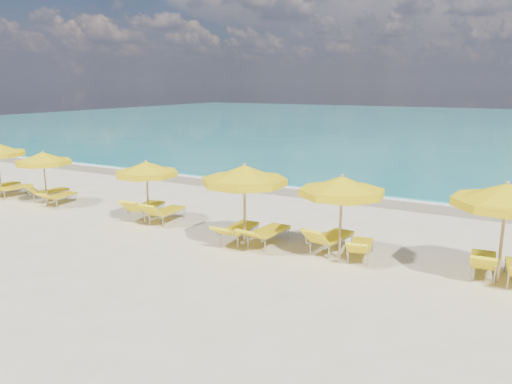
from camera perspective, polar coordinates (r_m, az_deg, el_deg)
The scene contains 21 objects.
ground_plane at distance 15.33m, azimuth -2.75°, elevation -5.44°, with size 120.00×120.00×0.00m, color beige.
ocean at distance 61.04m, azimuth 22.03°, elevation 7.08°, with size 120.00×80.00×0.30m, color #157878.
wet_sand_band at distance 21.75m, azimuth 7.62°, elevation -0.18°, with size 120.00×2.60×0.01m, color tan.
foam_line at distance 22.47m, azimuth 8.38°, elevation 0.21°, with size 120.00×1.20×0.03m, color white.
whitecap_near at distance 32.77m, azimuth 4.11°, elevation 4.13°, with size 14.00×0.36×0.05m, color white.
umbrella_1 at distance 20.91m, azimuth -23.14°, elevation 3.51°, with size 2.41×2.41×2.14m.
umbrella_2 at distance 17.13m, azimuth -12.42°, elevation 2.55°, with size 2.76×2.76×2.17m.
umbrella_3 at distance 14.09m, azimuth -1.33°, elevation 1.87°, with size 3.18×3.18×2.49m.
umbrella_4 at distance 13.40m, azimuth 9.77°, elevation 0.60°, with size 2.81×2.81×2.34m.
umbrella_5 at distance 12.85m, azimuth 26.71°, elevation -0.45°, with size 3.09×3.09×2.50m.
lounger_0_left at distance 24.15m, azimuth -26.90°, elevation 0.34°, with size 0.84×1.85×0.70m.
lounger_0_right at distance 23.40m, azimuth -25.91°, elevation 0.09°, with size 0.88×1.87×0.69m.
lounger_1_left at distance 21.92m, azimuth -22.48°, elevation -0.33°, with size 0.69×1.79×0.84m.
lounger_1_right at distance 21.07m, azimuth -21.42°, elevation -0.78°, with size 0.82×1.78×0.67m.
lounger_2_left at distance 18.03m, azimuth -12.46°, elevation -2.17°, with size 1.04×2.10×0.91m.
lounger_2_right at distance 17.42m, azimuth -10.21°, elevation -2.65°, with size 0.68×1.83×0.85m.
lounger_3_left at distance 15.08m, azimuth -2.01°, elevation -4.80°, with size 0.76×2.03×0.77m.
lounger_3_right at distance 14.77m, azimuth 1.34°, elevation -5.16°, with size 0.82×2.06×0.76m.
lounger_4_left at distance 14.37m, azimuth 8.54°, elevation -5.77°, with size 0.96×2.03×0.91m.
lounger_4_right at distance 13.95m, azimuth 11.84°, elevation -6.61°, with size 0.87×1.79×0.75m.
lounger_5_left at distance 13.76m, azimuth 24.47°, elevation -7.71°, with size 0.73×1.85×0.82m.
Camera 1 is at (7.76, -12.36, 4.69)m, focal length 35.00 mm.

